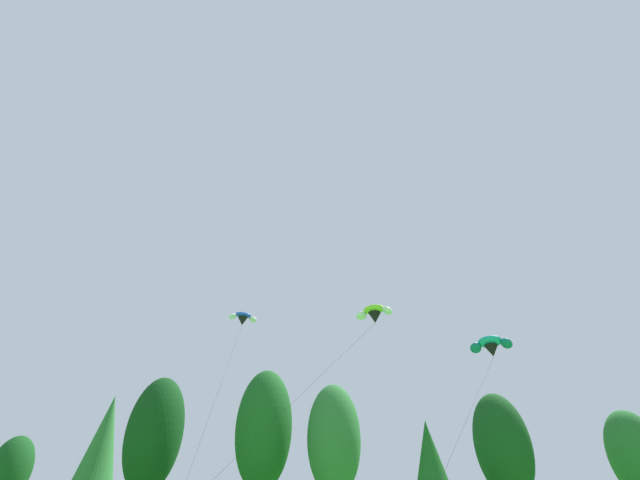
# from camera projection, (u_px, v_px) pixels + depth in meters

# --- Properties ---
(treeline_tree_a) EXTENTS (4.12, 4.12, 8.60)m
(treeline_tree_a) POSITION_uv_depth(u_px,v_px,m) (9.00, 471.00, 42.18)
(treeline_tree_a) COLOR #472D19
(treeline_tree_a) RESTS_ON ground_plane
(treeline_tree_b) EXTENTS (4.46, 4.46, 13.00)m
(treeline_tree_b) POSITION_uv_depth(u_px,v_px,m) (103.00, 441.00, 44.65)
(treeline_tree_b) COLOR #472D19
(treeline_tree_b) RESTS_ON ground_plane
(treeline_tree_c) EXTENTS (5.46, 5.46, 13.54)m
(treeline_tree_c) POSITION_uv_depth(u_px,v_px,m) (155.00, 433.00, 39.88)
(treeline_tree_c) COLOR #472D19
(treeline_tree_c) RESTS_ON ground_plane
(treeline_tree_d) EXTENTS (5.73, 5.73, 14.54)m
(treeline_tree_d) POSITION_uv_depth(u_px,v_px,m) (264.00, 428.00, 40.98)
(treeline_tree_d) COLOR #472D19
(treeline_tree_d) RESTS_ON ground_plane
(treeline_tree_e) EXTENTS (5.24, 5.24, 12.73)m
(treeline_tree_e) POSITION_uv_depth(u_px,v_px,m) (334.00, 438.00, 39.23)
(treeline_tree_e) COLOR #472D19
(treeline_tree_e) RESTS_ON ground_plane
(treeline_tree_f) EXTENTS (3.46, 3.46, 8.45)m
(treeline_tree_f) POSITION_uv_depth(u_px,v_px,m) (430.00, 461.00, 33.76)
(treeline_tree_f) COLOR #472D19
(treeline_tree_f) RESTS_ON ground_plane
(treeline_tree_g) EXTENTS (4.73, 4.73, 10.87)m
(treeline_tree_g) POSITION_uv_depth(u_px,v_px,m) (503.00, 445.00, 35.04)
(treeline_tree_g) COLOR #472D19
(treeline_tree_g) RESTS_ON ground_plane
(treeline_tree_h) EXTENTS (4.27, 4.27, 9.14)m
(treeline_tree_h) POSITION_uv_depth(u_px,v_px,m) (638.00, 457.00, 33.15)
(treeline_tree_h) COLOR #472D19
(treeline_tree_h) RESTS_ON ground_plane
(parafoil_kite_high_blue_white) EXTENTS (8.21, 20.86, 19.04)m
(parafoil_kite_high_blue_white) POSITION_uv_depth(u_px,v_px,m) (243.00, 318.00, 45.57)
(parafoil_kite_high_blue_white) COLOR blue
(parafoil_kite_mid_teal) EXTENTS (8.34, 15.76, 12.18)m
(parafoil_kite_mid_teal) POSITION_uv_depth(u_px,v_px,m) (491.00, 346.00, 32.49)
(parafoil_kite_mid_teal) COLOR teal
(parafoil_kite_far_lime_white) EXTENTS (10.54, 14.36, 15.59)m
(parafoil_kite_far_lime_white) POSITION_uv_depth(u_px,v_px,m) (374.00, 313.00, 35.77)
(parafoil_kite_far_lime_white) COLOR #93D633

